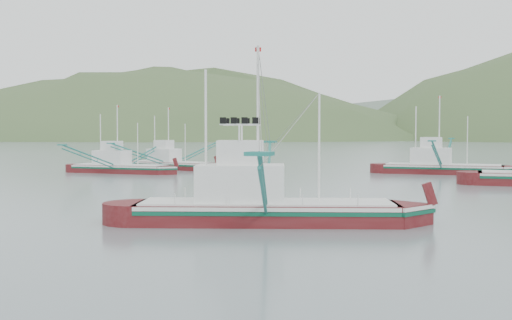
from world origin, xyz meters
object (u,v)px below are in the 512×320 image
(bg_boat_extra, at_px, (170,157))
(bg_boat_far, at_px, (441,162))
(bg_boat_left, at_px, (119,163))
(main_boat, at_px, (264,188))

(bg_boat_extra, bearing_deg, bg_boat_far, 16.79)
(bg_boat_left, xyz_separation_m, bg_boat_extra, (2.72, 9.01, 0.44))
(main_boat, xyz_separation_m, bg_boat_left, (-29.56, 36.43, -0.77))
(main_boat, bearing_deg, bg_boat_left, 113.80)
(bg_boat_left, bearing_deg, main_boat, -47.21)
(main_boat, relative_size, bg_boat_extra, 1.17)
(bg_boat_left, bearing_deg, bg_boat_far, 18.51)
(bg_boat_left, distance_m, bg_boat_far, 39.35)
(main_boat, height_order, bg_boat_left, main_boat)
(bg_boat_left, height_order, bg_boat_extra, same)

